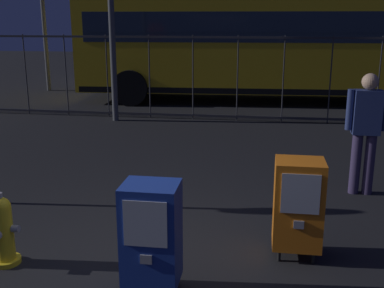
{
  "coord_description": "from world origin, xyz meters",
  "views": [
    {
      "loc": [
        1.11,
        -4.23,
        2.36
      ],
      "look_at": [
        0.3,
        1.2,
        0.9
      ],
      "focal_mm": 44.13,
      "sensor_mm": 36.0,
      "label": 1
    }
  ],
  "objects_px": {
    "bus_far": "(268,38)",
    "fire_hydrant": "(3,231)",
    "newspaper_box_primary": "(298,204)",
    "pedestrian": "(366,127)",
    "newspaper_box_secondary": "(151,234)",
    "bus_near": "(263,42)"
  },
  "relations": [
    {
      "from": "newspaper_box_primary",
      "to": "newspaper_box_secondary",
      "type": "distance_m",
      "value": 1.57
    },
    {
      "from": "newspaper_box_primary",
      "to": "newspaper_box_secondary",
      "type": "relative_size",
      "value": 1.0
    },
    {
      "from": "bus_near",
      "to": "newspaper_box_primary",
      "type": "bearing_deg",
      "value": -90.49
    },
    {
      "from": "bus_far",
      "to": "fire_hydrant",
      "type": "bearing_deg",
      "value": -94.71
    },
    {
      "from": "newspaper_box_primary",
      "to": "bus_near",
      "type": "height_order",
      "value": "bus_near"
    },
    {
      "from": "pedestrian",
      "to": "bus_far",
      "type": "height_order",
      "value": "bus_far"
    },
    {
      "from": "pedestrian",
      "to": "bus_near",
      "type": "distance_m",
      "value": 7.82
    },
    {
      "from": "fire_hydrant",
      "to": "newspaper_box_primary",
      "type": "height_order",
      "value": "newspaper_box_primary"
    },
    {
      "from": "newspaper_box_primary",
      "to": "newspaper_box_secondary",
      "type": "xyz_separation_m",
      "value": [
        -1.3,
        -0.88,
        0.0
      ]
    },
    {
      "from": "fire_hydrant",
      "to": "pedestrian",
      "type": "xyz_separation_m",
      "value": [
        3.86,
        2.56,
        0.6
      ]
    },
    {
      "from": "fire_hydrant",
      "to": "bus_far",
      "type": "distance_m",
      "value": 14.08
    },
    {
      "from": "fire_hydrant",
      "to": "pedestrian",
      "type": "distance_m",
      "value": 4.67
    },
    {
      "from": "newspaper_box_secondary",
      "to": "bus_far",
      "type": "distance_m",
      "value": 14.15
    },
    {
      "from": "newspaper_box_secondary",
      "to": "bus_near",
      "type": "relative_size",
      "value": 0.1
    },
    {
      "from": "fire_hydrant",
      "to": "bus_near",
      "type": "distance_m",
      "value": 10.58
    },
    {
      "from": "fire_hydrant",
      "to": "newspaper_box_secondary",
      "type": "relative_size",
      "value": 0.73
    },
    {
      "from": "newspaper_box_primary",
      "to": "pedestrian",
      "type": "relative_size",
      "value": 0.61
    },
    {
      "from": "fire_hydrant",
      "to": "bus_near",
      "type": "relative_size",
      "value": 0.07
    },
    {
      "from": "newspaper_box_primary",
      "to": "bus_far",
      "type": "bearing_deg",
      "value": 91.16
    },
    {
      "from": "fire_hydrant",
      "to": "newspaper_box_primary",
      "type": "relative_size",
      "value": 0.73
    },
    {
      "from": "newspaper_box_secondary",
      "to": "pedestrian",
      "type": "bearing_deg",
      "value": 51.09
    },
    {
      "from": "newspaper_box_primary",
      "to": "pedestrian",
      "type": "height_order",
      "value": "pedestrian"
    }
  ]
}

